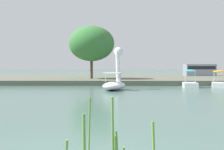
{
  "coord_description": "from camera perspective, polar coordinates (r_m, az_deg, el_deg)",
  "views": [
    {
      "loc": [
        0.74,
        -4.21,
        1.91
      ],
      "look_at": [
        0.42,
        18.54,
        1.19
      ],
      "focal_mm": 41.67,
      "sensor_mm": 36.0,
      "label": 1
    }
  ],
  "objects": [
    {
      "name": "shore_bank_far",
      "position": [
        39.53,
        -0.27,
        -0.6
      ],
      "size": [
        154.29,
        26.84,
        0.5
      ],
      "primitive_type": "cube",
      "color": "#5B6051",
      "rests_on": "ground_plane"
    },
    {
      "name": "parked_van",
      "position": [
        43.2,
        18.65,
        1.15
      ],
      "size": [
        4.88,
        2.19,
        1.82
      ],
      "color": "gray",
      "rests_on": "shore_bank_far"
    },
    {
      "name": "swan_boat",
      "position": [
        21.43,
        0.67,
        -0.99
      ],
      "size": [
        2.57,
        3.34,
        3.59
      ],
      "color": "white",
      "rests_on": "ground_plane"
    },
    {
      "name": "tree_broadleaf_left",
      "position": [
        31.38,
        -4.52,
        6.87
      ],
      "size": [
        7.38,
        7.2,
        6.3
      ],
      "color": "#4C3823",
      "rests_on": "shore_bank_far"
    },
    {
      "name": "pedal_boat_cyan",
      "position": [
        25.16,
        16.77,
        -1.59
      ],
      "size": [
        1.54,
        2.32,
        1.66
      ],
      "color": "white",
      "rests_on": "ground_plane"
    },
    {
      "name": "pedal_boat_orange",
      "position": [
        26.12,
        22.46,
        -1.57
      ],
      "size": [
        1.85,
        2.44,
        1.59
      ],
      "color": "white",
      "rests_on": "ground_plane"
    }
  ]
}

